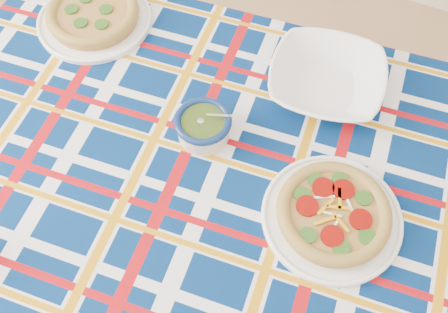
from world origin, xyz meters
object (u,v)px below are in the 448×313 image
at_px(main_focaccia_plate, 334,213).
at_px(serving_bowl, 326,80).
at_px(dining_table, 248,206).
at_px(pesto_bowl, 203,125).

distance_m(main_focaccia_plate, serving_bowl, 0.33).
bearing_deg(dining_table, main_focaccia_plate, -1.76).
distance_m(pesto_bowl, serving_bowl, 0.31).
height_order(dining_table, serving_bowl, serving_bowl).
relative_size(main_focaccia_plate, serving_bowl, 1.10).
bearing_deg(main_focaccia_plate, dining_table, -176.75).
xyz_separation_m(dining_table, pesto_bowl, (-0.15, 0.09, 0.11)).
bearing_deg(main_focaccia_plate, serving_bowl, 110.92).
xyz_separation_m(dining_table, serving_bowl, (0.05, 0.32, 0.11)).
height_order(dining_table, main_focaccia_plate, main_focaccia_plate).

